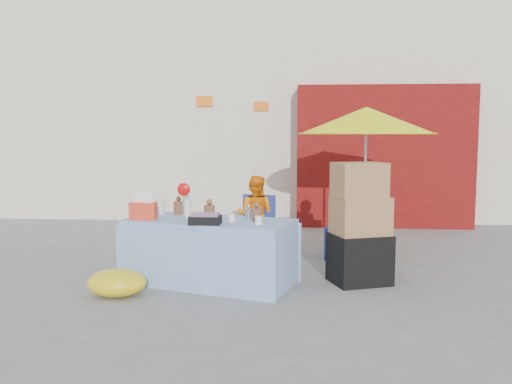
# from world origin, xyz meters

# --- Properties ---
(ground) EXTENTS (80.00, 80.00, 0.00)m
(ground) POSITION_xyz_m (0.00, 0.00, 0.00)
(ground) COLOR slate
(ground) RESTS_ON ground
(backdrop) EXTENTS (14.00, 8.00, 7.80)m
(backdrop) POSITION_xyz_m (0.52, 7.52, 3.10)
(backdrop) COLOR silver
(backdrop) RESTS_ON ground
(market_table) EXTENTS (2.10, 1.42, 1.16)m
(market_table) POSITION_xyz_m (-0.38, 0.04, 0.38)
(market_table) COLOR #88B1DA
(market_table) RESTS_ON ground
(chair_left) EXTENTS (0.57, 0.57, 0.85)m
(chair_left) POSITION_xyz_m (0.03, 1.45, 0.26)
(chair_left) COLOR #203296
(chair_left) RESTS_ON ground
(chair_right) EXTENTS (0.57, 0.57, 0.85)m
(chair_right) POSITION_xyz_m (1.28, 1.45, 0.26)
(chair_right) COLOR #203296
(chair_right) RESTS_ON ground
(vendor_orange) EXTENTS (0.63, 0.54, 1.13)m
(vendor_orange) POSITION_xyz_m (0.03, 1.59, 0.56)
(vendor_orange) COLOR orange
(vendor_orange) RESTS_ON ground
(vendor_beige) EXTENTS (0.51, 0.39, 1.24)m
(vendor_beige) POSITION_xyz_m (1.28, 1.59, 0.62)
(vendor_beige) COLOR tan
(vendor_beige) RESTS_ON ground
(umbrella) EXTENTS (1.90, 1.90, 2.09)m
(umbrella) POSITION_xyz_m (1.58, 1.74, 1.89)
(umbrella) COLOR gray
(umbrella) RESTS_ON ground
(box_stack) EXTENTS (0.77, 0.70, 1.39)m
(box_stack) POSITION_xyz_m (1.34, 0.18, 0.64)
(box_stack) COLOR black
(box_stack) RESTS_ON ground
(tarp_bundle) EXTENTS (0.77, 0.69, 0.28)m
(tarp_bundle) POSITION_xyz_m (-1.26, -0.55, 0.14)
(tarp_bundle) COLOR yellow
(tarp_bundle) RESTS_ON ground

